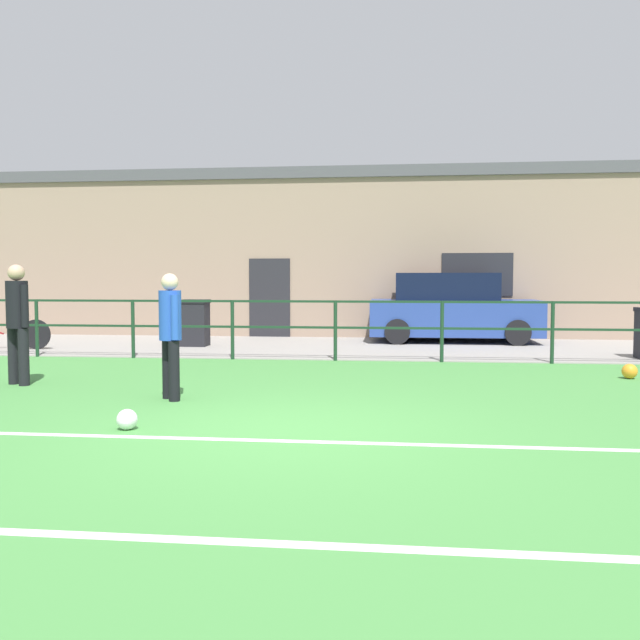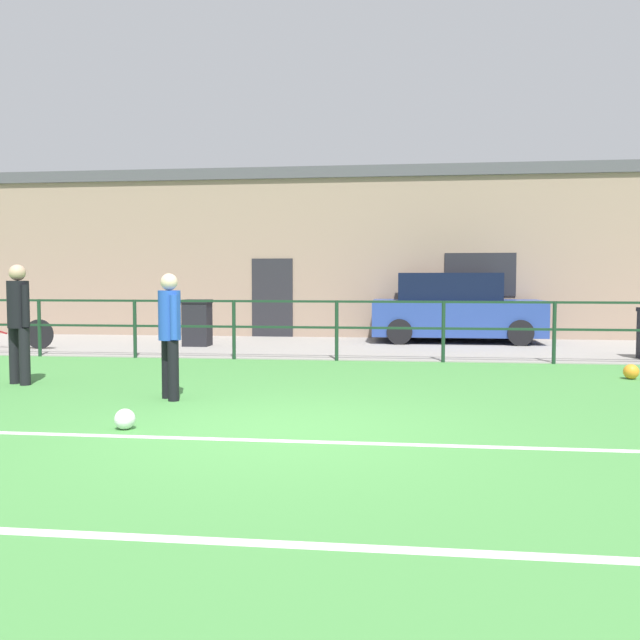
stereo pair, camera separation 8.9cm
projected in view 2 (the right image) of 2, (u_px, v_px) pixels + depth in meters
ground at (280, 432)px, 6.96m from camera, size 60.00×44.00×0.04m
field_line_touchline at (271, 441)px, 6.50m from camera, size 36.00×0.11×0.00m
field_line_hash at (190, 540)px, 4.02m from camera, size 36.00×0.11×0.00m
pavement_strip at (347, 347)px, 15.38m from camera, size 48.00×5.00×0.02m
perimeter_fence at (337, 322)px, 12.86m from camera, size 36.07×0.07×1.15m
clubhouse_facade at (358, 254)px, 18.91m from camera, size 28.00×2.56×4.50m
player_goalkeeper at (19, 317)px, 9.93m from camera, size 0.44×0.31×1.76m
player_striker at (170, 328)px, 8.68m from camera, size 0.31×0.37×1.62m
soccer_ball_match at (631, 372)px, 10.50m from camera, size 0.23×0.23×0.23m
soccer_ball_spare at (125, 419)px, 6.99m from camera, size 0.21×0.21×0.21m
parked_car_red at (455, 310)px, 16.51m from camera, size 4.06×1.78×1.68m
bicycle_parked_1 at (7, 333)px, 14.97m from camera, size 2.15×0.04×0.75m
trash_bin_1 at (197, 323)px, 15.54m from camera, size 0.62×0.53×1.07m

